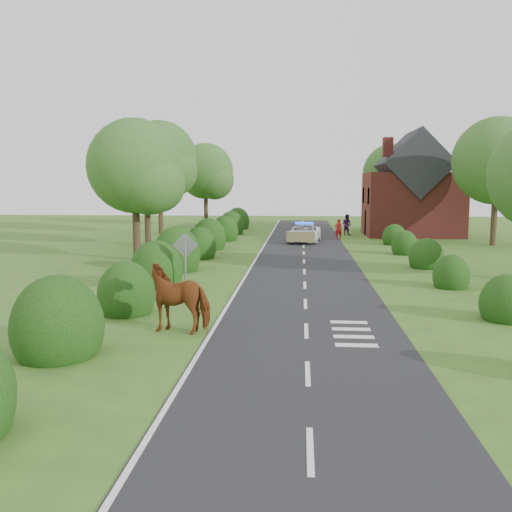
# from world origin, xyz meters

# --- Properties ---
(ground) EXTENTS (120.00, 120.00, 0.00)m
(ground) POSITION_xyz_m (0.00, 0.00, 0.00)
(ground) COLOR #3B5C23
(road) EXTENTS (6.00, 70.00, 0.02)m
(road) POSITION_xyz_m (0.00, 15.00, 0.01)
(road) COLOR black
(road) RESTS_ON ground
(road_markings) EXTENTS (4.96, 70.00, 0.01)m
(road_markings) POSITION_xyz_m (-1.60, 12.93, 0.03)
(road_markings) COLOR white
(road_markings) RESTS_ON road
(hedgerow_left) EXTENTS (2.75, 50.41, 3.00)m
(hedgerow_left) POSITION_xyz_m (-6.51, 11.69, 0.75)
(hedgerow_left) COLOR black
(hedgerow_left) RESTS_ON ground
(hedgerow_right) EXTENTS (2.10, 45.78, 2.10)m
(hedgerow_right) POSITION_xyz_m (6.60, 11.21, 0.55)
(hedgerow_right) COLOR black
(hedgerow_right) RESTS_ON ground
(tree_left_a) EXTENTS (5.74, 5.60, 8.38)m
(tree_left_a) POSITION_xyz_m (-9.75, 11.86, 5.34)
(tree_left_a) COLOR #332316
(tree_left_a) RESTS_ON ground
(tree_left_b) EXTENTS (5.74, 5.60, 8.07)m
(tree_left_b) POSITION_xyz_m (-11.25, 19.86, 5.04)
(tree_left_b) COLOR #332316
(tree_left_b) RESTS_ON ground
(tree_left_c) EXTENTS (6.97, 6.80, 10.22)m
(tree_left_c) POSITION_xyz_m (-12.70, 29.83, 6.53)
(tree_left_c) COLOR #332316
(tree_left_c) RESTS_ON ground
(tree_left_d) EXTENTS (6.15, 6.00, 8.89)m
(tree_left_d) POSITION_xyz_m (-10.23, 39.85, 5.64)
(tree_left_d) COLOR #332316
(tree_left_d) RESTS_ON ground
(tree_right_b) EXTENTS (6.56, 6.40, 9.40)m
(tree_right_b) POSITION_xyz_m (14.29, 21.84, 5.94)
(tree_right_b) COLOR #332316
(tree_right_b) RESTS_ON ground
(tree_right_c) EXTENTS (6.15, 6.00, 8.58)m
(tree_right_c) POSITION_xyz_m (9.27, 37.85, 5.34)
(tree_right_c) COLOR #332316
(tree_right_c) RESTS_ON ground
(road_sign) EXTENTS (1.06, 0.08, 2.53)m
(road_sign) POSITION_xyz_m (-5.00, 2.00, 1.65)
(road_sign) COLOR gray
(road_sign) RESTS_ON ground
(house) EXTENTS (8.00, 7.40, 9.17)m
(house) POSITION_xyz_m (9.49, 30.00, 3.79)
(house) COLOR maroon
(house) RESTS_ON ground
(cow) EXTENTS (2.60, 1.58, 1.75)m
(cow) POSITION_xyz_m (-3.92, -4.07, 0.87)
(cow) COLOR #571F0E
(cow) RESTS_ON ground
(police_van) EXTENTS (2.89, 5.36, 1.56)m
(police_van) POSITION_xyz_m (0.06, 23.37, 0.71)
(police_van) COLOR white
(police_van) RESTS_ON ground
(pedestrian_red) EXTENTS (0.65, 0.47, 1.66)m
(pedestrian_red) POSITION_xyz_m (2.89, 26.10, 0.83)
(pedestrian_red) COLOR #B41219
(pedestrian_red) RESTS_ON ground
(pedestrian_purple) EXTENTS (1.15, 1.12, 1.86)m
(pedestrian_purple) POSITION_xyz_m (3.86, 29.78, 0.93)
(pedestrian_purple) COLOR #410F4E
(pedestrian_purple) RESTS_ON ground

